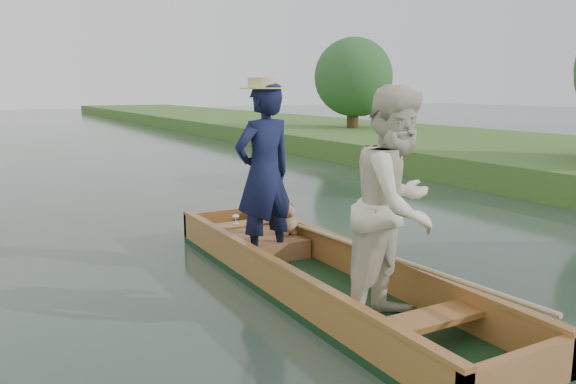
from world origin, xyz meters
TOP-DOWN VIEW (x-y plane):
  - ground at (0.00, 0.00)m, footprint 120.00×120.00m
  - trees_far at (1.51, 6.21)m, footprint 22.23×14.82m
  - punt at (0.02, -0.18)m, footprint 1.27×5.00m

SIDE VIEW (x-z plane):
  - ground at x=0.00m, z-range 0.00..0.00m
  - punt at x=0.02m, z-range -0.26..1.89m
  - trees_far at x=1.51m, z-range 0.17..4.92m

